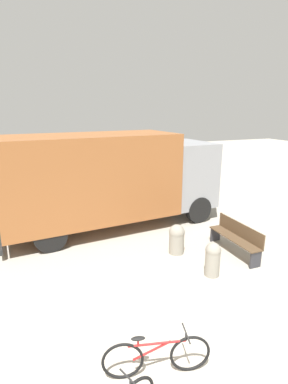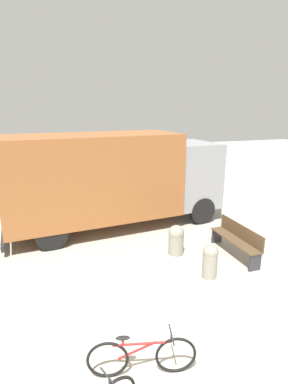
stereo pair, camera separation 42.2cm
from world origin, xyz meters
The scene contains 5 objects.
delivery_truck centered at (0.46, 6.79, 1.80)m, with size 7.64×2.88×3.25m.
park_bench centered at (3.21, 3.47, 0.51)m, with size 0.41×1.90×0.90m.
bicycle_middle centered at (-0.63, 0.55, 0.35)m, with size 1.67×0.56×0.74m.
bollard_near_bench centered at (1.86, 2.69, 0.47)m, with size 0.38×0.38×0.88m.
bollard_far_bench centered at (1.61, 4.10, 0.46)m, with size 0.45×0.45×0.87m.
Camera 2 is at (-1.83, -3.02, 4.04)m, focal length 28.00 mm.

